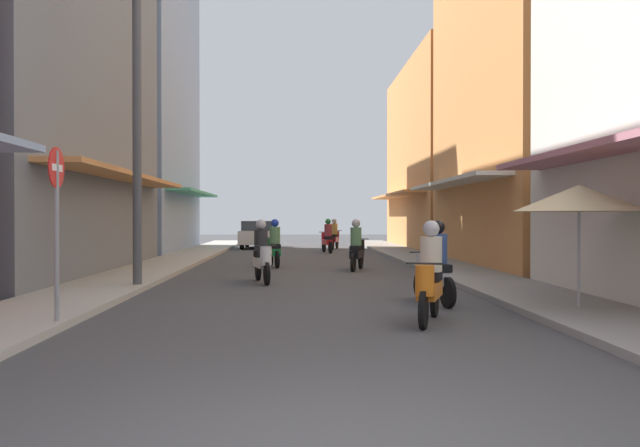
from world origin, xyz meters
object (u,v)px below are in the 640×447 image
motorbike_maroon (335,236)px  motorbike_silver (434,267)px  motorbike_red (327,238)px  parked_car (259,234)px  street_sign_no_entry (57,211)px  motorbike_black (357,247)px  vendor_umbrella (579,198)px  motorbike_white (262,254)px  utility_pole (137,117)px  motorbike_orange (430,277)px  motorbike_green (274,246)px

motorbike_maroon → motorbike_silver: (0.57, -20.92, 0.00)m
motorbike_red → motorbike_silver: size_ratio=1.00×
parked_car → street_sign_no_entry: street_sign_no_entry is taller
motorbike_red → motorbike_black: bearing=-87.5°
motorbike_silver → vendor_umbrella: 2.83m
motorbike_white → motorbike_silver: bearing=-50.0°
motorbike_black → motorbike_red: same height
motorbike_silver → vendor_umbrella: vendor_umbrella is taller
motorbike_red → utility_pole: (-5.04, -14.88, 3.18)m
vendor_umbrella → motorbike_silver: bearing=148.7°
vendor_umbrella → motorbike_orange: bearing=-163.9°
motorbike_black → motorbike_white: bearing=-126.7°
motorbike_maroon → motorbike_orange: size_ratio=1.03×
parked_car → motorbike_green: bearing=-84.5°
motorbike_orange → vendor_umbrella: vendor_umbrella is taller
motorbike_white → motorbike_orange: size_ratio=1.03×
motorbike_orange → motorbike_red: (-0.61, 19.66, 0.00)m
motorbike_green → motorbike_silver: 9.71m
motorbike_maroon → utility_pole: utility_pole is taller
utility_pole → motorbike_orange: bearing=-40.2°
motorbike_maroon → utility_pole: 19.35m
vendor_umbrella → street_sign_no_entry: street_sign_no_entry is taller
motorbike_black → motorbike_silver: bearing=-84.8°
motorbike_white → utility_pole: bearing=-152.7°
motorbike_orange → motorbike_silver: size_ratio=0.97×
motorbike_silver → street_sign_no_entry: 6.64m
motorbike_white → motorbike_green: same height
motorbike_white → street_sign_no_entry: (-2.64, -6.58, 1.01)m
motorbike_black → motorbike_white: 4.57m
motorbike_white → vendor_umbrella: bearing=-44.0°
motorbike_white → motorbike_silver: size_ratio=1.00×
utility_pole → parked_car: bearing=85.3°
motorbike_black → motorbike_maroon: size_ratio=0.99×
motorbike_red → parked_car: size_ratio=0.43×
motorbike_silver → street_sign_no_entry: (-6.08, -2.48, 1.01)m
parked_car → vendor_umbrella: (6.74, -23.58, 1.21)m
motorbike_white → motorbike_orange: 6.84m
motorbike_maroon → street_sign_no_entry: bearing=-103.2°
motorbike_red → motorbike_silver: 17.60m
motorbike_black → motorbike_red: 9.81m
motorbike_white → street_sign_no_entry: bearing=-111.9°
motorbike_green → utility_pole: 7.74m
motorbike_green → street_sign_no_entry: size_ratio=0.68×
motorbike_maroon → motorbike_orange: (0.05, -23.02, 0.00)m
motorbike_maroon → street_sign_no_entry: (-5.50, -23.40, 1.01)m
motorbike_green → motorbike_orange: size_ratio=1.03×
motorbike_silver → motorbike_black: bearing=95.2°
street_sign_no_entry → vendor_umbrella: bearing=8.0°
motorbike_maroon → motorbike_black: bearing=-90.6°
motorbike_green → motorbike_red: size_ratio=1.00×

